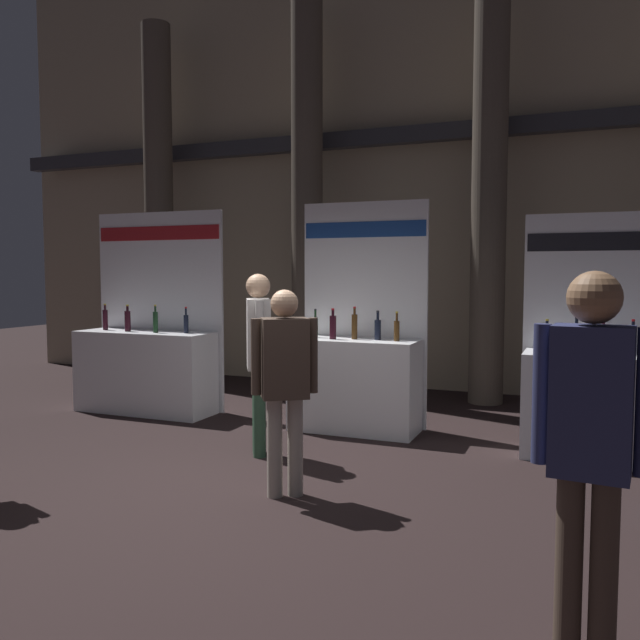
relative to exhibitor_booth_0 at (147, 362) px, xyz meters
The scene contains 8 objects.
ground_plane 3.51m from the exhibitor_booth_0, 40.82° to the right, with size 28.89×28.89×0.00m, color black.
hall_colonnade 4.78m from the exhibitor_booth_0, 48.19° to the left, with size 14.45×1.21×6.94m.
exhibitor_booth_0 is the anchor object (origin of this frame).
exhibitor_booth_1 2.80m from the exhibitor_booth_0, ahead, with size 1.49×0.66×2.60m.
exhibitor_booth_2 5.47m from the exhibitor_booth_0, ahead, with size 1.77×0.66×2.38m.
visitor_0 3.73m from the exhibitor_booth_0, 36.41° to the right, with size 0.46×0.41×1.65m.
visitor_1 2.60m from the exhibitor_booth_0, 28.79° to the right, with size 0.37×0.47×1.77m.
visitor_3 6.40m from the exhibitor_booth_0, 35.28° to the right, with size 0.51×0.24×1.80m.
Camera 1 is at (2.56, -4.56, 1.79)m, focal length 36.55 mm.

